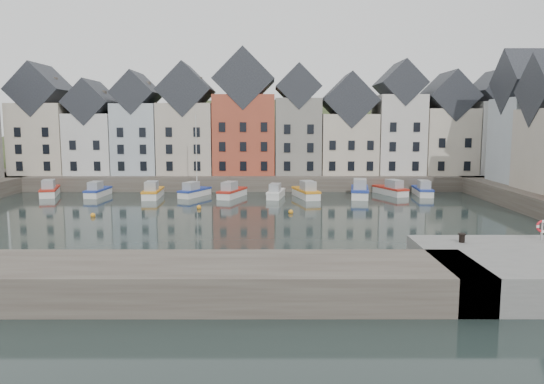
{
  "coord_description": "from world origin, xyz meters",
  "views": [
    {
      "loc": [
        3.98,
        -49.53,
        9.44
      ],
      "look_at": [
        4.04,
        6.0,
        2.12
      ],
      "focal_mm": 35.0,
      "sensor_mm": 36.0,
      "label": 1
    }
  ],
  "objects_px": {
    "life_ring_post": "(542,227)",
    "mooring_bollard": "(462,237)",
    "boat_a": "(50,190)",
    "boat_d": "(194,191)"
  },
  "relations": [
    {
      "from": "boat_a",
      "to": "boat_d",
      "type": "bearing_deg",
      "value": -17.77
    },
    {
      "from": "mooring_bollard",
      "to": "boat_a",
      "type": "bearing_deg",
      "value": 138.8
    },
    {
      "from": "boat_d",
      "to": "life_ring_post",
      "type": "relative_size",
      "value": 8.16
    },
    {
      "from": "mooring_bollard",
      "to": "life_ring_post",
      "type": "xyz_separation_m",
      "value": [
        5.31,
        0.63,
        0.55
      ]
    },
    {
      "from": "life_ring_post",
      "to": "boat_d",
      "type": "bearing_deg",
      "value": 128.4
    },
    {
      "from": "life_ring_post",
      "to": "boat_a",
      "type": "bearing_deg",
      "value": 142.75
    },
    {
      "from": "boat_a",
      "to": "mooring_bollard",
      "type": "relative_size",
      "value": 11.52
    },
    {
      "from": "boat_a",
      "to": "life_ring_post",
      "type": "xyz_separation_m",
      "value": [
        45.89,
        -34.89,
        2.16
      ]
    },
    {
      "from": "life_ring_post",
      "to": "mooring_bollard",
      "type": "bearing_deg",
      "value": -173.25
    },
    {
      "from": "boat_a",
      "to": "life_ring_post",
      "type": "relative_size",
      "value": 4.96
    }
  ]
}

